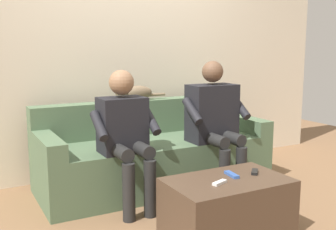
{
  "coord_description": "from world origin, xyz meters",
  "views": [
    {
      "loc": [
        1.68,
        3.32,
        1.34
      ],
      "look_at": [
        0.0,
        0.17,
        0.73
      ],
      "focal_mm": 43.85,
      "sensor_mm": 36.0,
      "label": 1
    }
  ],
  "objects_px": {
    "person_left_seated": "(215,118)",
    "cat_on_backrest": "(134,93)",
    "person_right_seated": "(125,130)",
    "remote_black": "(255,172)",
    "remote_blue": "(232,175)",
    "remote_white": "(220,183)",
    "coffee_table": "(227,207)",
    "couch": "(153,155)"
  },
  "relations": [
    {
      "from": "cat_on_backrest",
      "to": "remote_blue",
      "type": "relative_size",
      "value": 3.66
    },
    {
      "from": "coffee_table",
      "to": "remote_black",
      "type": "bearing_deg",
      "value": -175.21
    },
    {
      "from": "remote_blue",
      "to": "remote_black",
      "type": "bearing_deg",
      "value": -92.45
    },
    {
      "from": "person_left_seated",
      "to": "coffee_table",
      "type": "bearing_deg",
      "value": 61.34
    },
    {
      "from": "couch",
      "to": "remote_white",
      "type": "height_order",
      "value": "couch"
    },
    {
      "from": "coffee_table",
      "to": "person_left_seated",
      "type": "bearing_deg",
      "value": -118.66
    },
    {
      "from": "remote_white",
      "to": "remote_blue",
      "type": "bearing_deg",
      "value": 10.32
    },
    {
      "from": "cat_on_backrest",
      "to": "remote_blue",
      "type": "xyz_separation_m",
      "value": [
        -0.14,
        1.43,
        -0.46
      ]
    },
    {
      "from": "cat_on_backrest",
      "to": "remote_black",
      "type": "distance_m",
      "value": 1.57
    },
    {
      "from": "remote_blue",
      "to": "remote_white",
      "type": "height_order",
      "value": "remote_blue"
    },
    {
      "from": "coffee_table",
      "to": "person_right_seated",
      "type": "xyz_separation_m",
      "value": [
        0.45,
        -0.81,
        0.45
      ]
    },
    {
      "from": "person_left_seated",
      "to": "remote_black",
      "type": "bearing_deg",
      "value": 76.81
    },
    {
      "from": "person_left_seated",
      "to": "remote_white",
      "type": "distance_m",
      "value": 1.06
    },
    {
      "from": "remote_black",
      "to": "remote_blue",
      "type": "bearing_deg",
      "value": 124.4
    },
    {
      "from": "coffee_table",
      "to": "person_right_seated",
      "type": "relative_size",
      "value": 0.75
    },
    {
      "from": "person_left_seated",
      "to": "remote_white",
      "type": "height_order",
      "value": "person_left_seated"
    },
    {
      "from": "person_right_seated",
      "to": "remote_white",
      "type": "xyz_separation_m",
      "value": [
        -0.34,
        0.86,
        -0.24
      ]
    },
    {
      "from": "person_right_seated",
      "to": "remote_black",
      "type": "height_order",
      "value": "person_right_seated"
    },
    {
      "from": "coffee_table",
      "to": "cat_on_backrest",
      "type": "distance_m",
      "value": 1.63
    },
    {
      "from": "person_left_seated",
      "to": "cat_on_backrest",
      "type": "bearing_deg",
      "value": -52.27
    },
    {
      "from": "couch",
      "to": "remote_white",
      "type": "xyz_separation_m",
      "value": [
        0.11,
        1.26,
        0.12
      ]
    },
    {
      "from": "remote_blue",
      "to": "coffee_table",
      "type": "bearing_deg",
      "value": 131.43
    },
    {
      "from": "couch",
      "to": "cat_on_backrest",
      "type": "xyz_separation_m",
      "value": [
        0.07,
        -0.28,
        0.58
      ]
    },
    {
      "from": "remote_blue",
      "to": "remote_black",
      "type": "height_order",
      "value": "same"
    },
    {
      "from": "remote_white",
      "to": "person_left_seated",
      "type": "bearing_deg",
      "value": 37.8
    },
    {
      "from": "person_right_seated",
      "to": "cat_on_backrest",
      "type": "bearing_deg",
      "value": -118.9
    },
    {
      "from": "coffee_table",
      "to": "remote_blue",
      "type": "bearing_deg",
      "value": -144.69
    },
    {
      "from": "person_left_seated",
      "to": "cat_on_backrest",
      "type": "relative_size",
      "value": 2.23
    },
    {
      "from": "couch",
      "to": "person_right_seated",
      "type": "bearing_deg",
      "value": 41.63
    },
    {
      "from": "coffee_table",
      "to": "remote_white",
      "type": "bearing_deg",
      "value": 26.21
    },
    {
      "from": "remote_blue",
      "to": "remote_black",
      "type": "xyz_separation_m",
      "value": [
        -0.19,
        0.03,
        0.0
      ]
    },
    {
      "from": "remote_black",
      "to": "remote_white",
      "type": "xyz_separation_m",
      "value": [
        0.37,
        0.07,
        -0.0
      ]
    },
    {
      "from": "cat_on_backrest",
      "to": "remote_black",
      "type": "height_order",
      "value": "cat_on_backrest"
    },
    {
      "from": "couch",
      "to": "remote_black",
      "type": "xyz_separation_m",
      "value": [
        -0.26,
        1.18,
        0.12
      ]
    },
    {
      "from": "remote_blue",
      "to": "remote_white",
      "type": "bearing_deg",
      "value": 126.15
    },
    {
      "from": "remote_black",
      "to": "couch",
      "type": "bearing_deg",
      "value": 55.36
    },
    {
      "from": "couch",
      "to": "person_right_seated",
      "type": "distance_m",
      "value": 0.7
    },
    {
      "from": "person_right_seated",
      "to": "remote_black",
      "type": "xyz_separation_m",
      "value": [
        -0.71,
        0.79,
        -0.24
      ]
    },
    {
      "from": "remote_black",
      "to": "coffee_table",
      "type": "bearing_deg",
      "value": 137.76
    },
    {
      "from": "person_right_seated",
      "to": "cat_on_backrest",
      "type": "height_order",
      "value": "person_right_seated"
    },
    {
      "from": "person_left_seated",
      "to": "remote_black",
      "type": "height_order",
      "value": "person_left_seated"
    },
    {
      "from": "coffee_table",
      "to": "remote_blue",
      "type": "distance_m",
      "value": 0.23
    }
  ]
}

